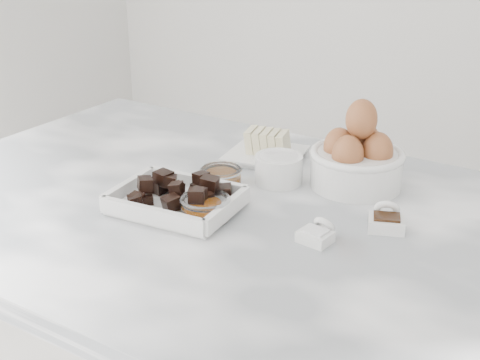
% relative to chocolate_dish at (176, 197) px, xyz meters
% --- Properties ---
extents(marble_slab, '(1.20, 0.80, 0.04)m').
position_rel_chocolate_dish_xyz_m(marble_slab, '(0.05, 0.06, -0.04)').
color(marble_slab, white).
rests_on(marble_slab, cabinet).
extents(chocolate_dish, '(0.22, 0.18, 0.06)m').
position_rel_chocolate_dish_xyz_m(chocolate_dish, '(0.00, 0.00, 0.00)').
color(chocolate_dish, white).
rests_on(chocolate_dish, marble_slab).
extents(butter_plate, '(0.17, 0.17, 0.06)m').
position_rel_chocolate_dish_xyz_m(butter_plate, '(0.00, 0.29, -0.00)').
color(butter_plate, white).
rests_on(butter_plate, marble_slab).
extents(sugar_ramekin, '(0.09, 0.09, 0.05)m').
position_rel_chocolate_dish_xyz_m(sugar_ramekin, '(0.09, 0.20, 0.01)').
color(sugar_ramekin, white).
rests_on(sugar_ramekin, marble_slab).
extents(egg_bowl, '(0.17, 0.17, 0.17)m').
position_rel_chocolate_dish_xyz_m(egg_bowl, '(0.22, 0.26, 0.03)').
color(egg_bowl, white).
rests_on(egg_bowl, marble_slab).
extents(honey_bowl, '(0.08, 0.08, 0.03)m').
position_rel_chocolate_dish_xyz_m(honey_bowl, '(0.01, 0.13, -0.01)').
color(honey_bowl, white).
rests_on(honey_bowl, marble_slab).
extents(zest_bowl, '(0.09, 0.09, 0.04)m').
position_rel_chocolate_dish_xyz_m(zest_bowl, '(0.06, 0.00, -0.00)').
color(zest_bowl, white).
rests_on(zest_bowl, marble_slab).
extents(vanilla_spoon, '(0.07, 0.08, 0.04)m').
position_rel_chocolate_dish_xyz_m(vanilla_spoon, '(0.33, 0.13, -0.01)').
color(vanilla_spoon, white).
rests_on(vanilla_spoon, marble_slab).
extents(salt_spoon, '(0.05, 0.06, 0.04)m').
position_rel_chocolate_dish_xyz_m(salt_spoon, '(0.25, 0.03, -0.01)').
color(salt_spoon, white).
rests_on(salt_spoon, marble_slab).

